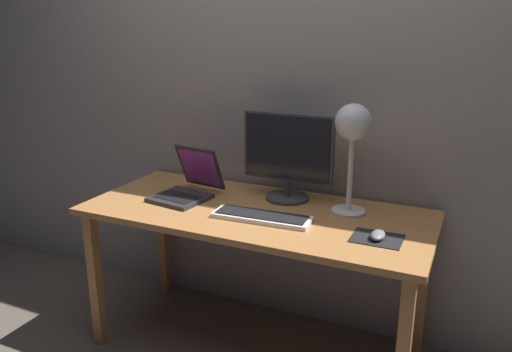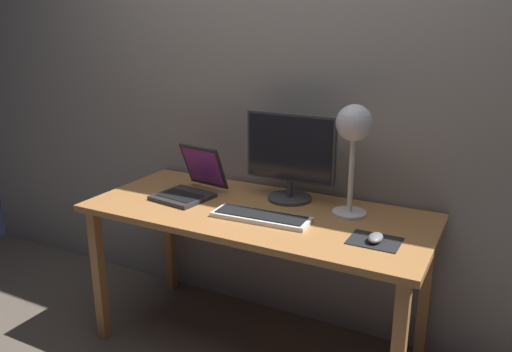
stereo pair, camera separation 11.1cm
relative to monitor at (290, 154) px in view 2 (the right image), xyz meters
The scene contains 9 objects.
ground_plane 0.99m from the monitor, 110.65° to the right, with size 4.80×4.80×0.00m, color brown.
back_wall 0.39m from the monitor, 110.92° to the left, with size 4.80×0.06×2.60m, color gray.
desk 0.38m from the monitor, 110.65° to the right, with size 1.60×0.70×0.74m.
monitor is the anchor object (origin of this frame).
keyboard_main 0.37m from the monitor, 90.70° to the right, with size 0.45×0.16×0.03m.
laptop 0.51m from the monitor, 161.16° to the right, with size 0.29×0.36×0.24m.
desk_lamp 0.36m from the monitor, 11.11° to the right, with size 0.16×0.16×0.50m.
mousepad 0.63m from the monitor, 30.83° to the right, with size 0.20×0.16×0.00m, color black.
mouse 0.63m from the monitor, 31.30° to the right, with size 0.06×0.10×0.03m, color slate.
Camera 2 is at (1.01, -1.94, 1.56)m, focal length 35.35 mm.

